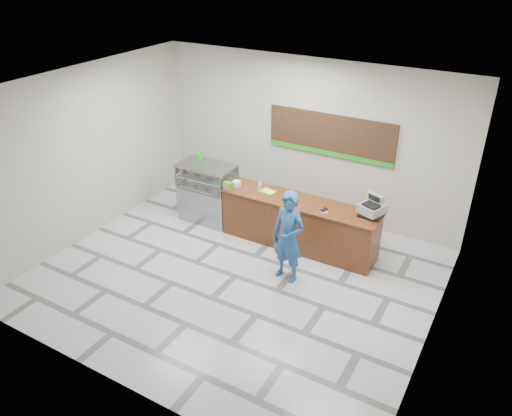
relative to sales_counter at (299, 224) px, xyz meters
The scene contains 16 objects.
floor 1.72m from the sales_counter, 109.54° to the right, with size 7.00×7.00×0.00m, color #BCBCC0.
back_wall 1.98m from the sales_counter, 110.77° to the left, with size 7.00×7.00×0.00m, color #BAB5AB.
ceiling 3.41m from the sales_counter, 109.54° to the right, with size 7.00×7.00×0.00m, color silver.
sales_counter is the anchor object (origin of this frame).
display_case 2.23m from the sales_counter, behind, with size 1.22×0.72×1.33m.
menu_board 2.00m from the sales_counter, 90.00° to the left, with size 2.80×0.06×0.90m.
cash_register 1.56m from the sales_counter, ahead, with size 0.54×0.55×0.39m.
card_terminal 0.79m from the sales_counter, 12.46° to the right, with size 0.07×0.14×0.04m, color black.
serving_tray 0.91m from the sales_counter, behind, with size 0.36×0.29×0.02m.
napkin_box 1.54m from the sales_counter, behind, with size 0.14×0.14×0.12m, color white.
straw_cup 1.13m from the sales_counter, behind, with size 0.07×0.07×0.11m, color silver.
promo_box 1.64m from the sales_counter, 169.80° to the right, with size 0.18×0.12×0.16m, color #249D1B.
donut_decal 0.81m from the sales_counter, 15.47° to the right, with size 0.15×0.15×0.00m, color #D46285.
green_cup_left 2.68m from the sales_counter, behind, with size 0.10×0.10×0.15m, color #249D1B.
green_cup_right 2.61m from the sales_counter, behind, with size 0.10×0.10×0.15m, color #249D1B.
customer 1.19m from the sales_counter, 74.51° to the right, with size 0.64×0.42×1.76m, color #255490.
Camera 1 is at (4.14, -6.41, 5.56)m, focal length 35.00 mm.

